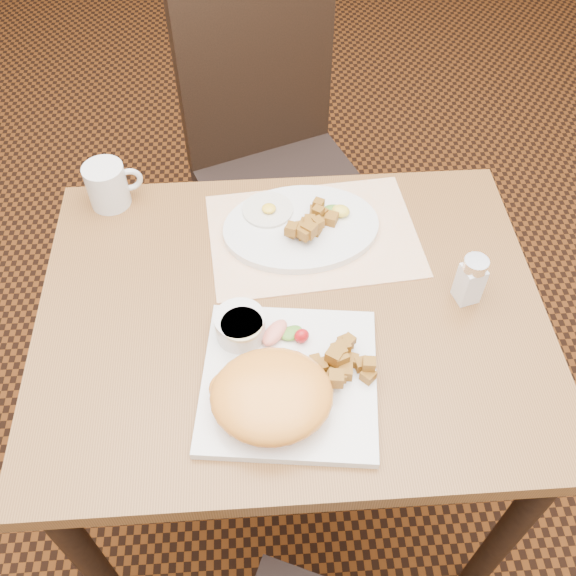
# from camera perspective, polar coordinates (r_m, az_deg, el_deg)

# --- Properties ---
(ground) EXTENTS (8.00, 8.00, 0.00)m
(ground) POSITION_cam_1_polar(r_m,az_deg,el_deg) (1.79, 0.22, -16.55)
(ground) COLOR black
(ground) RESTS_ON ground
(table) EXTENTS (0.90, 0.70, 0.75)m
(table) POSITION_cam_1_polar(r_m,az_deg,el_deg) (1.23, 0.31, -5.02)
(table) COLOR brown
(table) RESTS_ON ground
(chair_far) EXTENTS (0.54, 0.55, 0.97)m
(chair_far) POSITION_cam_1_polar(r_m,az_deg,el_deg) (1.77, -1.16, 11.92)
(chair_far) COLOR black
(chair_far) RESTS_ON ground
(placemat) EXTENTS (0.42, 0.31, 0.00)m
(placemat) POSITION_cam_1_polar(r_m,az_deg,el_deg) (1.25, 2.26, 4.71)
(placemat) COLOR white
(placemat) RESTS_ON table
(plate_square) EXTENTS (0.31, 0.31, 0.02)m
(plate_square) POSITION_cam_1_polar(r_m,az_deg,el_deg) (1.05, 0.11, -8.20)
(plate_square) COLOR silver
(plate_square) RESTS_ON table
(plate_oval) EXTENTS (0.32, 0.25, 0.02)m
(plate_oval) POSITION_cam_1_polar(r_m,az_deg,el_deg) (1.25, 1.17, 5.39)
(plate_oval) COLOR silver
(plate_oval) RESTS_ON placemat
(hollandaise_mound) EXTENTS (0.19, 0.17, 0.07)m
(hollandaise_mound) POSITION_cam_1_polar(r_m,az_deg,el_deg) (0.99, -1.56, -9.55)
(hollandaise_mound) COLOR #FA9C30
(hollandaise_mound) RESTS_ON plate_square
(ramekin) EXTENTS (0.08, 0.09, 0.05)m
(ramekin) POSITION_cam_1_polar(r_m,az_deg,el_deg) (1.07, -4.27, -3.34)
(ramekin) COLOR silver
(ramekin) RESTS_ON plate_square
(garnish_sq) EXTENTS (0.09, 0.07, 0.03)m
(garnish_sq) POSITION_cam_1_polar(r_m,az_deg,el_deg) (1.08, -0.30, -4.06)
(garnish_sq) COLOR #387223
(garnish_sq) RESTS_ON plate_square
(fried_egg) EXTENTS (0.10, 0.10, 0.02)m
(fried_egg) POSITION_cam_1_polar(r_m,az_deg,el_deg) (1.27, -1.80, 6.99)
(fried_egg) COLOR white
(fried_egg) RESTS_ON plate_oval
(garnish_ov) EXTENTS (0.06, 0.05, 0.02)m
(garnish_ov) POSITION_cam_1_polar(r_m,az_deg,el_deg) (1.27, 4.40, 6.88)
(garnish_ov) COLOR #387223
(garnish_ov) RESTS_ON plate_oval
(salt_shaker) EXTENTS (0.05, 0.05, 0.10)m
(salt_shaker) POSITION_cam_1_polar(r_m,az_deg,el_deg) (1.16, 15.95, 0.77)
(salt_shaker) COLOR white
(salt_shaker) RESTS_ON table
(coffee_mug) EXTENTS (0.11, 0.08, 0.09)m
(coffee_mug) POSITION_cam_1_polar(r_m,az_deg,el_deg) (1.34, -15.70, 8.80)
(coffee_mug) COLOR silver
(coffee_mug) RESTS_ON table
(home_fries_sq) EXTENTS (0.11, 0.10, 0.04)m
(home_fries_sq) POSITION_cam_1_polar(r_m,az_deg,el_deg) (1.04, 4.71, -6.56)
(home_fries_sq) COLOR #986118
(home_fries_sq) RESTS_ON plate_square
(home_fries_ov) EXTENTS (0.11, 0.11, 0.04)m
(home_fries_ov) POSITION_cam_1_polar(r_m,az_deg,el_deg) (1.23, 2.06, 5.80)
(home_fries_ov) COLOR #986118
(home_fries_ov) RESTS_ON plate_oval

